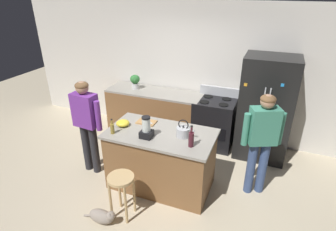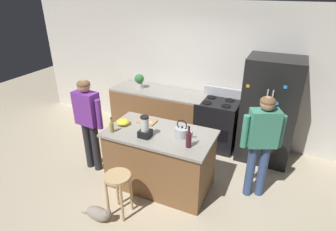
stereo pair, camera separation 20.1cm
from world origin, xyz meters
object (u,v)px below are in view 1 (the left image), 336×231
object	(u,v)px
potted_plant	(135,81)
mixing_bowl	(123,123)
kitchen_island	(161,159)
bottle_wine	(191,139)
bottle_vinegar	(112,128)
tea_kettle	(183,131)
cat	(102,216)
cutting_board	(147,122)
stove_range	(214,123)
refrigerator	(265,109)
bar_stool	(121,186)
blender_appliance	(146,129)
person_by_island_left	(86,119)
chef_knife	(148,121)
person_by_sink_right	(262,136)

from	to	relation	value
potted_plant	mixing_bowl	world-z (taller)	potted_plant
mixing_bowl	potted_plant	bearing A→B (deg)	111.04
kitchen_island	bottle_wine	size ratio (longest dim) A/B	5.12
bottle_vinegar	tea_kettle	bearing A→B (deg)	17.06
cat	cutting_board	bearing A→B (deg)	85.56
stove_range	cat	world-z (taller)	stove_range
refrigerator	bar_stool	size ratio (longest dim) A/B	2.86
refrigerator	blender_appliance	xyz separation A→B (m)	(-1.52, -1.69, 0.15)
bottle_vinegar	person_by_island_left	bearing A→B (deg)	162.21
potted_plant	bottle_vinegar	distance (m)	1.92
potted_plant	cutting_board	size ratio (longest dim) A/B	1.00
mixing_bowl	tea_kettle	size ratio (longest dim) A/B	0.75
refrigerator	bottle_wine	distance (m)	1.90
blender_appliance	chef_knife	world-z (taller)	blender_appliance
person_by_island_left	cutting_board	distance (m)	0.97
bar_stool	chef_knife	xyz separation A→B (m)	(-0.08, 1.02, 0.47)
stove_range	potted_plant	size ratio (longest dim) A/B	3.79
stove_range	chef_knife	world-z (taller)	stove_range
potted_plant	mixing_bowl	bearing A→B (deg)	-68.96
blender_appliance	mixing_bowl	distance (m)	0.54
bar_stool	cutting_board	world-z (taller)	cutting_board
person_by_island_left	bar_stool	bearing A→B (deg)	-35.05
bar_stool	bottle_vinegar	xyz separation A→B (m)	(-0.41, 0.52, 0.53)
person_by_sink_right	bottle_wine	distance (m)	1.06
person_by_island_left	bar_stool	size ratio (longest dim) A/B	2.46
blender_appliance	cutting_board	size ratio (longest dim) A/B	1.08
chef_knife	cat	bearing A→B (deg)	-71.20
mixing_bowl	person_by_island_left	bearing A→B (deg)	-173.65
kitchen_island	chef_knife	xyz separation A→B (m)	(-0.32, 0.22, 0.50)
kitchen_island	tea_kettle	bearing A→B (deg)	4.70
mixing_bowl	bottle_vinegar	bearing A→B (deg)	-93.99
person_by_sink_right	blender_appliance	size ratio (longest dim) A/B	5.01
blender_appliance	tea_kettle	xyz separation A→B (m)	(0.48, 0.22, -0.06)
tea_kettle	cutting_board	world-z (taller)	tea_kettle
bottle_vinegar	chef_knife	size ratio (longest dim) A/B	1.07
mixing_bowl	tea_kettle	xyz separation A→B (m)	(0.98, 0.04, 0.03)
bottle_vinegar	mixing_bowl	distance (m)	0.27
cat	tea_kettle	distance (m)	1.61
person_by_sink_right	bar_stool	size ratio (longest dim) A/B	2.46
chef_knife	tea_kettle	bearing A→B (deg)	7.89
cat	chef_knife	distance (m)	1.53
refrigerator	potted_plant	bearing A→B (deg)	178.90
kitchen_island	bottle_vinegar	xyz separation A→B (m)	(-0.65, -0.28, 0.56)
cat	blender_appliance	xyz separation A→B (m)	(0.30, 0.84, 0.99)
person_by_sink_right	bottle_vinegar	size ratio (longest dim) A/B	6.89
bottle_wine	stove_range	bearing A→B (deg)	91.47
bar_stool	tea_kettle	world-z (taller)	tea_kettle
blender_appliance	cutting_board	bearing A→B (deg)	115.82
refrigerator	bar_stool	world-z (taller)	refrigerator
kitchen_island	bottle_wine	world-z (taller)	bottle_wine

